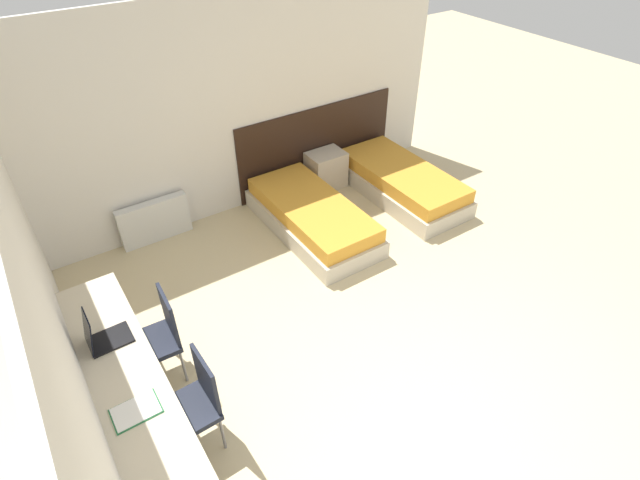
{
  "coord_description": "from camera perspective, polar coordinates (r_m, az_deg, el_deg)",
  "views": [
    {
      "loc": [
        -2.33,
        -1.26,
        3.85
      ],
      "look_at": [
        0.0,
        2.24,
        0.55
      ],
      "focal_mm": 28.0,
      "sensor_mm": 36.0,
      "label": 1
    }
  ],
  "objects": [
    {
      "name": "nightstand",
      "position": [
        7.14,
        0.68,
        8.02
      ],
      "size": [
        0.51,
        0.38,
        0.53
      ],
      "color": "beige",
      "rests_on": "ground_plane"
    },
    {
      "name": "chair_near_laptop",
      "position": [
        4.64,
        -17.97,
        -10.29
      ],
      "size": [
        0.44,
        0.44,
        0.93
      ],
      "rotation": [
        0.0,
        0.0,
        -0.05
      ],
      "color": "black",
      "rests_on": "ground_plane"
    },
    {
      "name": "headboard_panel",
      "position": [
        7.16,
        -0.32,
        10.8
      ],
      "size": [
        2.48,
        0.03,
        1.12
      ],
      "color": "black",
      "rests_on": "ground_plane"
    },
    {
      "name": "laptop",
      "position": [
        4.39,
        -23.6,
        -10.1
      ],
      "size": [
        0.33,
        0.25,
        0.34
      ],
      "rotation": [
        0.0,
        0.0,
        0.01
      ],
      "color": "black",
      "rests_on": "desk"
    },
    {
      "name": "chair_near_notebook",
      "position": [
        4.13,
        -14.17,
        -17.46
      ],
      "size": [
        0.43,
        0.43,
        0.93
      ],
      "rotation": [
        0.0,
        0.0,
        0.02
      ],
      "color": "black",
      "rests_on": "ground_plane"
    },
    {
      "name": "desk",
      "position": [
        4.3,
        -21.16,
        -14.92
      ],
      "size": [
        0.51,
        2.35,
        0.73
      ],
      "color": "beige",
      "rests_on": "ground_plane"
    },
    {
      "name": "radiator",
      "position": [
        6.43,
        -18.36,
        2.08
      ],
      "size": [
        0.86,
        0.12,
        0.54
      ],
      "color": "silver",
      "rests_on": "ground_plane"
    },
    {
      "name": "wall_back",
      "position": [
        6.35,
        -9.65,
        14.44
      ],
      "size": [
        6.05,
        0.05,
        2.7
      ],
      "color": "silver",
      "rests_on": "ground_plane"
    },
    {
      "name": "bed_near_window",
      "position": [
        6.28,
        -0.88,
        2.66
      ],
      "size": [
        0.9,
        1.95,
        0.42
      ],
      "color": "beige",
      "rests_on": "ground_plane"
    },
    {
      "name": "wall_left",
      "position": [
        4.14,
        -29.14,
        -4.84
      ],
      "size": [
        0.05,
        5.07,
        2.7
      ],
      "color": "silver",
      "rests_on": "ground_plane"
    },
    {
      "name": "bed_near_door",
      "position": [
        7.05,
        9.32,
        6.5
      ],
      "size": [
        0.9,
        1.95,
        0.42
      ],
      "color": "beige",
      "rests_on": "ground_plane"
    },
    {
      "name": "open_notebook",
      "position": [
        3.93,
        -20.3,
        -17.83
      ],
      "size": [
        0.33,
        0.23,
        0.02
      ],
      "rotation": [
        0.0,
        0.0,
        0.0
      ],
      "color": "#236B3D",
      "rests_on": "desk"
    },
    {
      "name": "ground_plane",
      "position": [
        4.67,
        16.42,
        -19.8
      ],
      "size": [
        20.0,
        20.0,
        0.0
      ],
      "primitive_type": "plane",
      "color": "beige"
    }
  ]
}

